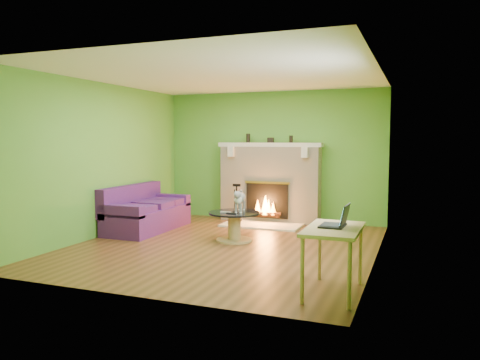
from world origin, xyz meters
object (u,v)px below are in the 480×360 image
(coffee_table, at_px, (234,224))
(sofa, at_px, (145,213))
(desk, at_px, (334,236))
(cat, at_px, (240,200))

(coffee_table, bearing_deg, sofa, 171.16)
(coffee_table, height_order, desk, desk)
(sofa, distance_m, cat, 1.99)
(cat, bearing_deg, desk, -59.25)
(cat, bearing_deg, coffee_table, -159.14)
(sofa, distance_m, desk, 4.47)
(sofa, distance_m, coffee_table, 1.89)
(sofa, relative_size, coffee_table, 2.16)
(desk, xyz_separation_m, cat, (-1.87, 2.08, 0.03))
(desk, bearing_deg, coffee_table, 133.79)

